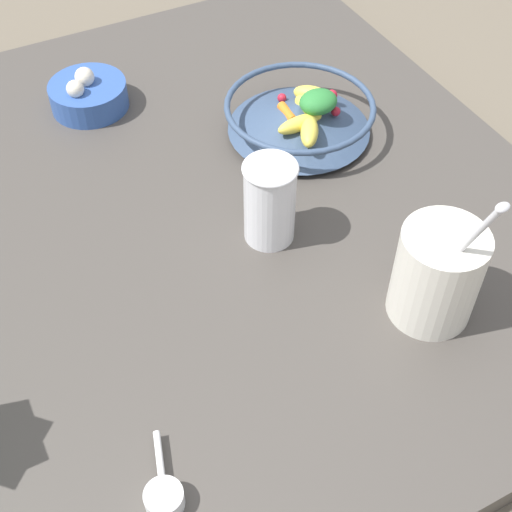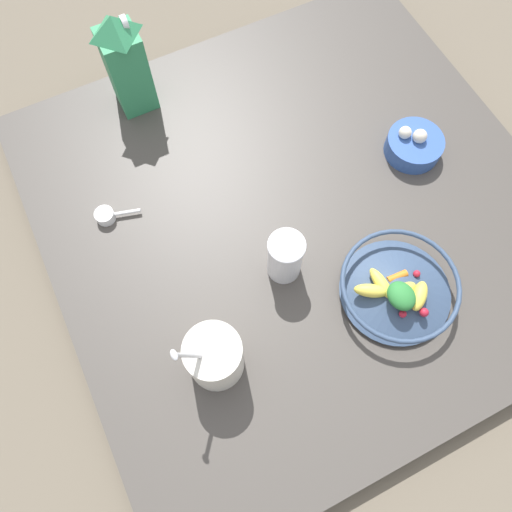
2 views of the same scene
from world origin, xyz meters
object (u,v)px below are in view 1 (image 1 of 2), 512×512
object	(u,v)px
fruit_bowl	(301,115)
garlic_bowl	(88,95)
drinking_cup	(270,201)
yogurt_tub	(438,271)

from	to	relation	value
fruit_bowl	garlic_bowl	xyz separation A→B (m)	(0.28, -0.23, -0.01)
fruit_bowl	drinking_cup	bearing A→B (deg)	49.89
fruit_bowl	garlic_bowl	bearing A→B (deg)	-38.83
fruit_bowl	drinking_cup	xyz separation A→B (m)	(0.15, 0.18, 0.03)
yogurt_tub	garlic_bowl	world-z (taller)	yogurt_tub
yogurt_tub	drinking_cup	world-z (taller)	yogurt_tub
fruit_bowl	garlic_bowl	distance (m)	0.36
drinking_cup	garlic_bowl	world-z (taller)	drinking_cup
drinking_cup	garlic_bowl	size ratio (longest dim) A/B	0.98
drinking_cup	garlic_bowl	distance (m)	0.43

